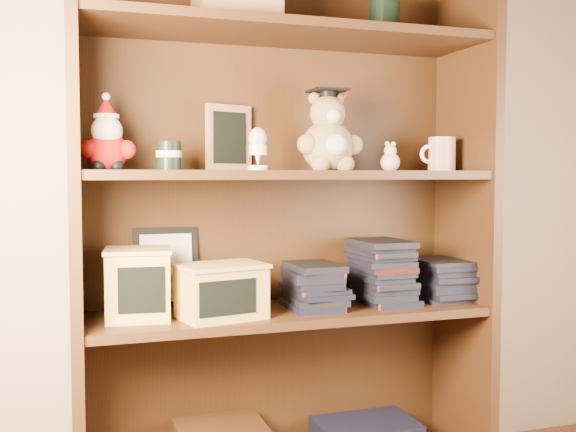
% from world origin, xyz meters
% --- Properties ---
extents(bookcase, '(1.20, 0.35, 1.60)m').
position_xyz_m(bookcase, '(0.02, 1.36, 0.78)').
color(bookcase, '#3F2412').
rests_on(bookcase, ground).
extents(shelf_lower, '(1.14, 0.33, 0.02)m').
position_xyz_m(shelf_lower, '(0.02, 1.30, 0.54)').
color(shelf_lower, '#3F2412').
rests_on(shelf_lower, ground).
extents(shelf_upper, '(1.14, 0.33, 0.02)m').
position_xyz_m(shelf_upper, '(0.02, 1.30, 0.94)').
color(shelf_upper, '#3F2412').
rests_on(shelf_upper, ground).
extents(santa_plush, '(0.15, 0.11, 0.21)m').
position_xyz_m(santa_plush, '(-0.48, 1.30, 1.03)').
color(santa_plush, '#A50F0F').
rests_on(santa_plush, shelf_upper).
extents(teachers_tin, '(0.07, 0.07, 0.08)m').
position_xyz_m(teachers_tin, '(-0.32, 1.30, 0.99)').
color(teachers_tin, black).
rests_on(teachers_tin, shelf_upper).
extents(chalkboard_plaque, '(0.15, 0.11, 0.19)m').
position_xyz_m(chalkboard_plaque, '(-0.12, 1.42, 1.04)').
color(chalkboard_plaque, '#9E7547').
rests_on(chalkboard_plaque, shelf_upper).
extents(egg_cup, '(0.06, 0.06, 0.12)m').
position_xyz_m(egg_cup, '(-0.09, 1.23, 1.01)').
color(egg_cup, white).
rests_on(egg_cup, shelf_upper).
extents(grad_teddy_bear, '(0.20, 0.17, 0.24)m').
position_xyz_m(grad_teddy_bear, '(0.14, 1.30, 1.04)').
color(grad_teddy_bear, '#A27F55').
rests_on(grad_teddy_bear, shelf_upper).
extents(pink_figurine, '(0.06, 0.06, 0.09)m').
position_xyz_m(pink_figurine, '(0.34, 1.30, 0.98)').
color(pink_figurine, beige).
rests_on(pink_figurine, shelf_upper).
extents(teacher_mug, '(0.12, 0.08, 0.10)m').
position_xyz_m(teacher_mug, '(0.52, 1.30, 1.00)').
color(teacher_mug, silver).
rests_on(teacher_mug, shelf_upper).
extents(certificate_frame, '(0.19, 0.05, 0.23)m').
position_xyz_m(certificate_frame, '(-0.31, 1.44, 0.67)').
color(certificate_frame, black).
rests_on(certificate_frame, shelf_lower).
extents(treats_box, '(0.19, 0.19, 0.19)m').
position_xyz_m(treats_box, '(-0.40, 1.30, 0.65)').
color(treats_box, '#D9B459').
rests_on(treats_box, shelf_lower).
extents(pencils_box, '(0.26, 0.21, 0.15)m').
position_xyz_m(pencils_box, '(-0.19, 1.24, 0.63)').
color(pencils_box, '#D9B459').
rests_on(pencils_box, shelf_lower).
extents(book_stack_left, '(0.14, 0.20, 0.13)m').
position_xyz_m(book_stack_left, '(0.10, 1.30, 0.61)').
color(book_stack_left, black).
rests_on(book_stack_left, shelf_lower).
extents(book_stack_mid, '(0.14, 0.20, 0.19)m').
position_xyz_m(book_stack_mid, '(0.32, 1.30, 0.65)').
color(book_stack_mid, black).
rests_on(book_stack_mid, shelf_lower).
extents(book_stack_right, '(0.14, 0.20, 0.13)m').
position_xyz_m(book_stack_right, '(0.52, 1.30, 0.61)').
color(book_stack_right, black).
rests_on(book_stack_right, shelf_lower).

